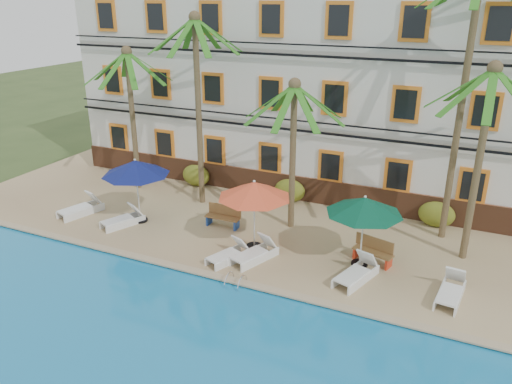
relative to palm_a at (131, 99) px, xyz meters
The scene contains 24 objects.
ground 10.66m from the palm_a, 32.77° to the right, with size 100.00×100.00×0.00m, color #384C23.
pool_deck 9.27m from the palm_a, ahead, with size 30.00×12.00×0.25m, color tan.
pool_coping 11.00m from the palm_a, 37.10° to the right, with size 30.00×0.35×0.06m, color tan.
hotel_building 9.37m from the palm_a, 31.07° to the left, with size 25.40×6.44×10.22m.
palm_a is the anchor object (origin of this frame).
palm_b 4.06m from the palm_a, ahead, with size 4.09×4.09×8.57m.
palm_c 8.80m from the palm_a, ahead, with size 4.09×4.09×6.24m.
palm_d 14.81m from the palm_a, ahead, with size 4.09×4.09×10.43m.
palm_e 15.59m from the palm_a, ahead, with size 4.09×4.09×7.21m.
shrub_left 4.95m from the palm_a, 29.51° to the left, with size 1.50×0.90×1.10m, color #1C5317.
shrub_mid 8.78m from the palm_a, 10.63° to the left, with size 1.50×0.90×1.10m, color #1C5317.
shrub_right 14.94m from the palm_a, ahead, with size 1.50×0.90×1.10m, color #1C5317.
umbrella_blue 4.72m from the palm_a, 52.26° to the right, with size 2.85×2.85×2.85m.
umbrella_red 9.09m from the palm_a, 23.28° to the right, with size 2.80×2.80×2.80m.
umbrella_green 12.77m from the palm_a, 14.40° to the right, with size 2.73×2.73×2.73m.
lounger_a 5.70m from the palm_a, 93.92° to the right, with size 1.26×2.13×0.95m.
lounger_b 6.21m from the palm_a, 61.11° to the right, with size 1.35×1.95×0.87m.
lounger_c 10.03m from the palm_a, 32.04° to the right, with size 1.22×1.86×0.83m.
lounger_d 10.51m from the palm_a, 27.09° to the right, with size 1.35×2.06×0.92m.
lounger_e 13.70m from the palm_a, 18.96° to the right, with size 1.27×2.10×0.94m.
lounger_f 16.45m from the palm_a, 14.87° to the right, with size 0.87×1.97×0.91m.
bench_left 7.69m from the palm_a, 20.39° to the right, with size 1.51×0.51×0.93m.
bench_right 13.49m from the palm_a, 12.14° to the right, with size 1.57×0.86×0.93m.
pool_ladder 11.54m from the palm_a, 35.46° to the right, with size 0.54×0.74×0.74m.
Camera 1 is at (7.35, -14.05, 9.40)m, focal length 35.00 mm.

